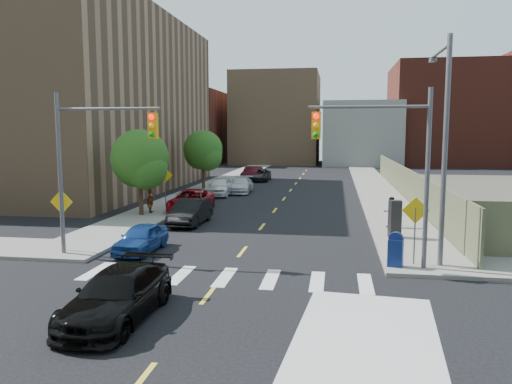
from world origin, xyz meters
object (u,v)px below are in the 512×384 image
(payphone, at_px, (395,219))
(pedestrian_east, at_px, (390,212))
(parked_car_grey, at_px, (259,175))
(parked_car_blue, at_px, (141,238))
(mailbox, at_px, (396,250))
(black_sedan, at_px, (118,295))
(parked_car_black, at_px, (191,212))
(pedestrian_west, at_px, (151,197))
(parked_car_silver, at_px, (240,185))
(parked_car_maroon, at_px, (252,174))
(parked_car_white, at_px, (220,187))
(parked_car_red, at_px, (191,201))

(payphone, relative_size, pedestrian_east, 1.11)
(payphone, height_order, pedestrian_east, payphone)
(parked_car_grey, bearing_deg, parked_car_blue, -91.55)
(parked_car_blue, relative_size, mailbox, 2.69)
(black_sedan, xyz_separation_m, pedestrian_east, (9.11, 14.84, 0.27))
(parked_car_grey, relative_size, payphone, 2.57)
(parked_car_black, height_order, parked_car_grey, parked_car_black)
(pedestrian_west, bearing_deg, mailbox, -138.42)
(parked_car_grey, bearing_deg, mailbox, -73.83)
(pedestrian_west, bearing_deg, black_sedan, -172.66)
(parked_car_silver, distance_m, payphone, 21.03)
(parked_car_blue, xyz_separation_m, parked_car_black, (0.27, 6.81, 0.10))
(parked_car_maroon, bearing_deg, parked_car_grey, -18.80)
(mailbox, bearing_deg, black_sedan, -127.33)
(payphone, xyz_separation_m, pedestrian_east, (0.07, 2.72, -0.09))
(parked_car_maroon, bearing_deg, pedestrian_east, -60.83)
(parked_car_blue, height_order, pedestrian_east, pedestrian_east)
(mailbox, height_order, payphone, payphone)
(parked_car_blue, distance_m, black_sedan, 8.16)
(parked_car_silver, bearing_deg, parked_car_grey, 88.40)
(parked_car_white, distance_m, pedestrian_west, 10.48)
(parked_car_white, bearing_deg, pedestrian_east, -46.35)
(parked_car_black, height_order, parked_car_white, parked_car_white)
(pedestrian_west, bearing_deg, parked_car_red, -64.33)
(mailbox, bearing_deg, pedestrian_east, 100.45)
(parked_car_white, bearing_deg, parked_car_silver, 58.70)
(parked_car_black, bearing_deg, pedestrian_east, 2.24)
(parked_car_red, xyz_separation_m, parked_car_maroon, (0.47, 22.01, 0.02))
(parked_car_black, relative_size, parked_car_grey, 0.93)
(parked_car_blue, relative_size, payphone, 1.99)
(parked_car_white, xyz_separation_m, pedestrian_west, (-2.23, -10.23, 0.37))
(parked_car_blue, height_order, parked_car_red, parked_car_red)
(parked_car_black, relative_size, parked_car_maroon, 0.95)
(pedestrian_west, bearing_deg, parked_car_silver, -26.62)
(parked_car_silver, bearing_deg, payphone, -59.36)
(parked_car_maroon, relative_size, pedestrian_west, 2.37)
(parked_car_maroon, distance_m, pedestrian_west, 23.82)
(parked_car_red, xyz_separation_m, pedestrian_west, (-2.23, -1.65, 0.39))
(parked_car_blue, distance_m, parked_car_white, 19.93)
(parked_car_red, bearing_deg, parked_car_maroon, 84.62)
(parked_car_silver, height_order, mailbox, mailbox)
(parked_car_black, relative_size, pedestrian_west, 2.25)
(mailbox, xyz_separation_m, pedestrian_east, (0.65, 8.30, 0.17))
(parked_car_white, height_order, mailbox, parked_car_white)
(parked_car_blue, bearing_deg, payphone, 22.45)
(parked_car_red, relative_size, black_sedan, 1.10)
(parked_car_maroon, relative_size, parked_car_grey, 0.98)
(parked_car_blue, height_order, parked_car_black, parked_car_black)
(parked_car_black, bearing_deg, parked_car_white, 96.70)
(parked_car_silver, relative_size, parked_car_grey, 0.99)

